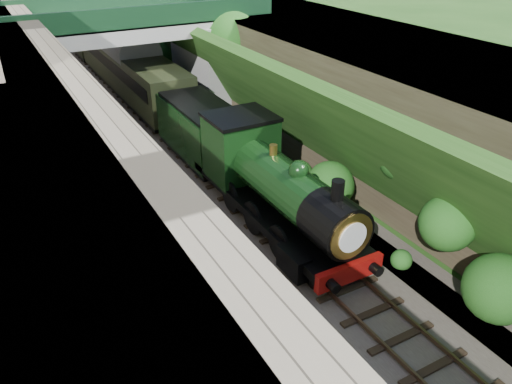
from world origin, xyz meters
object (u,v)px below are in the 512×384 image
object	(u,v)px
tender	(202,133)
road_bridge	(142,53)
locomotive	(275,187)
tree	(232,43)

from	to	relation	value
tender	road_bridge	bearing A→B (deg)	91.75
road_bridge	locomotive	xyz separation A→B (m)	(0.26, -15.75, -2.18)
tree	locomotive	distance (m)	14.16
road_bridge	tender	distance (m)	8.74
road_bridge	locomotive	bearing A→B (deg)	-89.07
road_bridge	tender	world-z (taller)	road_bridge
tree	tender	distance (m)	7.99
road_bridge	tree	xyz separation A→B (m)	(4.97, -2.68, 0.57)
road_bridge	tender	size ratio (longest dim) A/B	2.67
tender	tree	bearing A→B (deg)	50.42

